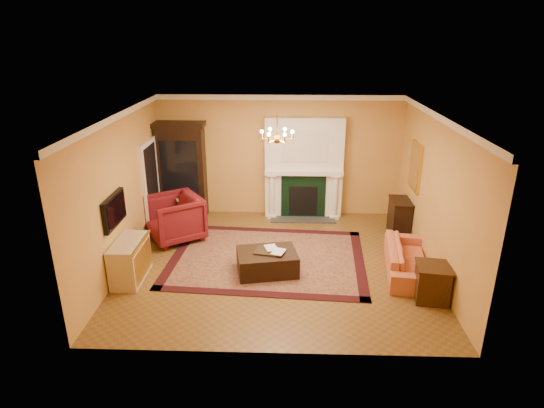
{
  "coord_description": "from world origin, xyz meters",
  "views": [
    {
      "loc": [
        0.18,
        -8.17,
        4.4
      ],
      "look_at": [
        -0.1,
        0.3,
        1.17
      ],
      "focal_mm": 30.0,
      "sensor_mm": 36.0,
      "label": 1
    }
  ],
  "objects_px": {
    "commode": "(130,260)",
    "console_table": "(399,218)",
    "leather_ottoman": "(267,262)",
    "pedestal_table": "(186,211)",
    "coral_sofa": "(407,254)",
    "end_table": "(432,284)",
    "china_cabinet": "(182,172)",
    "wingback_armchair": "(174,216)"
  },
  "relations": [
    {
      "from": "coral_sofa",
      "to": "end_table",
      "type": "relative_size",
      "value": 3.05
    },
    {
      "from": "end_table",
      "to": "leather_ottoman",
      "type": "xyz_separation_m",
      "value": [
        -2.9,
        0.86,
        -0.09
      ]
    },
    {
      "from": "pedestal_table",
      "to": "console_table",
      "type": "distance_m",
      "value": 4.93
    },
    {
      "from": "pedestal_table",
      "to": "coral_sofa",
      "type": "xyz_separation_m",
      "value": [
        4.68,
        -1.87,
        -0.08
      ]
    },
    {
      "from": "china_cabinet",
      "to": "wingback_armchair",
      "type": "distance_m",
      "value": 1.54
    },
    {
      "from": "wingback_armchair",
      "to": "leather_ottoman",
      "type": "relative_size",
      "value": 1.0
    },
    {
      "from": "china_cabinet",
      "to": "console_table",
      "type": "xyz_separation_m",
      "value": [
        5.18,
        -0.95,
        -0.74
      ]
    },
    {
      "from": "commode",
      "to": "leather_ottoman",
      "type": "bearing_deg",
      "value": 7.44
    },
    {
      "from": "commode",
      "to": "console_table",
      "type": "xyz_separation_m",
      "value": [
        5.51,
        2.26,
        0.01
      ]
    },
    {
      "from": "china_cabinet",
      "to": "wingback_armchair",
      "type": "height_order",
      "value": "china_cabinet"
    },
    {
      "from": "leather_ottoman",
      "to": "end_table",
      "type": "bearing_deg",
      "value": -27.54
    },
    {
      "from": "china_cabinet",
      "to": "coral_sofa",
      "type": "relative_size",
      "value": 1.19
    },
    {
      "from": "console_table",
      "to": "leather_ottoman",
      "type": "xyz_separation_m",
      "value": [
        -2.96,
        -1.92,
        -0.17
      ]
    },
    {
      "from": "leather_ottoman",
      "to": "coral_sofa",
      "type": "bearing_deg",
      "value": -8.54
    },
    {
      "from": "commode",
      "to": "leather_ottoman",
      "type": "distance_m",
      "value": 2.58
    },
    {
      "from": "china_cabinet",
      "to": "leather_ottoman",
      "type": "bearing_deg",
      "value": -52.86
    },
    {
      "from": "console_table",
      "to": "china_cabinet",
      "type": "bearing_deg",
      "value": 170.93
    },
    {
      "from": "commode",
      "to": "pedestal_table",
      "type": "bearing_deg",
      "value": 75.94
    },
    {
      "from": "china_cabinet",
      "to": "end_table",
      "type": "xyz_separation_m",
      "value": [
        5.12,
        -3.72,
        -0.82
      ]
    },
    {
      "from": "commode",
      "to": "console_table",
      "type": "bearing_deg",
      "value": 22.16
    },
    {
      "from": "pedestal_table",
      "to": "wingback_armchair",
      "type": "bearing_deg",
      "value": -105.05
    },
    {
      "from": "coral_sofa",
      "to": "end_table",
      "type": "distance_m",
      "value": 1.0
    },
    {
      "from": "coral_sofa",
      "to": "console_table",
      "type": "bearing_deg",
      "value": 0.23
    },
    {
      "from": "leather_ottoman",
      "to": "console_table",
      "type": "bearing_deg",
      "value": 21.99
    },
    {
      "from": "wingback_armchair",
      "to": "commode",
      "type": "bearing_deg",
      "value": -47.28
    },
    {
      "from": "pedestal_table",
      "to": "leather_ottoman",
      "type": "bearing_deg",
      "value": -45.15
    },
    {
      "from": "console_table",
      "to": "leather_ottoman",
      "type": "height_order",
      "value": "console_table"
    },
    {
      "from": "end_table",
      "to": "leather_ottoman",
      "type": "height_order",
      "value": "end_table"
    },
    {
      "from": "commode",
      "to": "leather_ottoman",
      "type": "height_order",
      "value": "commode"
    },
    {
      "from": "pedestal_table",
      "to": "end_table",
      "type": "bearing_deg",
      "value": -30.31
    },
    {
      "from": "console_table",
      "to": "coral_sofa",
      "type": "bearing_deg",
      "value": -96.58
    },
    {
      "from": "leather_ottoman",
      "to": "wingback_armchair",
      "type": "bearing_deg",
      "value": 134.91
    },
    {
      "from": "china_cabinet",
      "to": "end_table",
      "type": "relative_size",
      "value": 3.63
    },
    {
      "from": "china_cabinet",
      "to": "console_table",
      "type": "height_order",
      "value": "china_cabinet"
    },
    {
      "from": "china_cabinet",
      "to": "leather_ottoman",
      "type": "distance_m",
      "value": 3.74
    },
    {
      "from": "pedestal_table",
      "to": "commode",
      "type": "xyz_separation_m",
      "value": [
        -0.58,
        -2.33,
        -0.07
      ]
    },
    {
      "from": "wingback_armchair",
      "to": "leather_ottoman",
      "type": "xyz_separation_m",
      "value": [
        2.12,
        -1.44,
        -0.34
      ]
    },
    {
      "from": "coral_sofa",
      "to": "console_table",
      "type": "xyz_separation_m",
      "value": [
        0.25,
        1.8,
        0.02
      ]
    },
    {
      "from": "commode",
      "to": "end_table",
      "type": "xyz_separation_m",
      "value": [
        5.45,
        -0.52,
        -0.07
      ]
    },
    {
      "from": "wingback_armchair",
      "to": "coral_sofa",
      "type": "distance_m",
      "value": 5.01
    },
    {
      "from": "wingback_armchair",
      "to": "pedestal_table",
      "type": "xyz_separation_m",
      "value": [
        0.15,
        0.55,
        -0.11
      ]
    },
    {
      "from": "wingback_armchair",
      "to": "leather_ottoman",
      "type": "height_order",
      "value": "wingback_armchair"
    }
  ]
}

